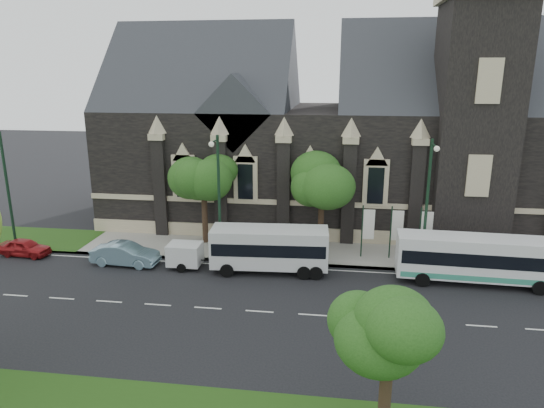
% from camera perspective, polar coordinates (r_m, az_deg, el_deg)
% --- Properties ---
extents(ground, '(160.00, 160.00, 0.00)m').
position_cam_1_polar(ground, '(27.95, -1.49, -12.58)').
color(ground, black).
rests_on(ground, ground).
extents(sidewalk, '(80.00, 5.00, 0.15)m').
position_cam_1_polar(sidewalk, '(36.51, 0.91, -5.55)').
color(sidewalk, '#9A948C').
rests_on(sidewalk, ground).
extents(museum, '(40.00, 17.70, 29.90)m').
position_cam_1_polar(museum, '(43.44, 9.25, 8.63)').
color(museum, black).
rests_on(museum, ground).
extents(tree_park_east, '(3.40, 3.40, 6.28)m').
position_cam_1_polar(tree_park_east, '(17.39, 14.24, -14.28)').
color(tree_park_east, black).
rests_on(tree_park_east, ground).
extents(tree_walk_right, '(4.08, 4.08, 7.80)m').
position_cam_1_polar(tree_walk_right, '(35.84, 6.30, 3.54)').
color(tree_walk_right, black).
rests_on(tree_walk_right, ground).
extents(tree_walk_left, '(3.91, 3.91, 7.64)m').
position_cam_1_polar(tree_walk_left, '(37.16, -7.75, 3.78)').
color(tree_walk_left, black).
rests_on(tree_walk_left, ground).
extents(street_lamp_near, '(0.36, 1.88, 9.00)m').
position_cam_1_polar(street_lamp_near, '(33.00, 17.93, 0.59)').
color(street_lamp_near, black).
rests_on(street_lamp_near, ground).
extents(street_lamp_mid, '(0.36, 1.88, 9.00)m').
position_cam_1_polar(street_lamp_mid, '(33.44, -6.37, 1.44)').
color(street_lamp_mid, black).
rests_on(street_lamp_mid, ground).
extents(street_lamp_far, '(0.36, 1.88, 9.00)m').
position_cam_1_polar(street_lamp_far, '(40.40, -28.99, 2.01)').
color(street_lamp_far, black).
rests_on(street_lamp_far, ground).
extents(banner_flag_left, '(0.90, 0.10, 4.00)m').
position_cam_1_polar(banner_flag_left, '(35.11, 11.08, -2.71)').
color(banner_flag_left, black).
rests_on(banner_flag_left, ground).
extents(banner_flag_center, '(0.90, 0.10, 4.00)m').
position_cam_1_polar(banner_flag_center, '(35.30, 14.32, -2.81)').
color(banner_flag_center, black).
rests_on(banner_flag_center, ground).
extents(banner_flag_right, '(0.90, 0.10, 4.00)m').
position_cam_1_polar(banner_flag_right, '(35.59, 17.52, -2.90)').
color(banner_flag_right, black).
rests_on(banner_flag_right, ground).
extents(tour_coach, '(10.64, 2.83, 3.08)m').
position_cam_1_polar(tour_coach, '(33.43, 23.64, -5.95)').
color(tour_coach, silver).
rests_on(tour_coach, ground).
extents(shuttle_bus, '(7.93, 3.14, 3.01)m').
position_cam_1_polar(shuttle_bus, '(32.54, -0.26, -5.08)').
color(shuttle_bus, silver).
rests_on(shuttle_bus, ground).
extents(box_trailer, '(3.25, 1.90, 1.73)m').
position_cam_1_polar(box_trailer, '(33.87, -10.25, -5.86)').
color(box_trailer, silver).
rests_on(box_trailer, ground).
extents(sedan, '(4.80, 1.89, 1.56)m').
position_cam_1_polar(sedan, '(35.44, -16.94, -5.68)').
color(sedan, '#779BAC').
rests_on(sedan, ground).
extents(car_far_red, '(3.84, 1.78, 1.27)m').
position_cam_1_polar(car_far_red, '(39.96, -27.16, -4.58)').
color(car_far_red, maroon).
rests_on(car_far_red, ground).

